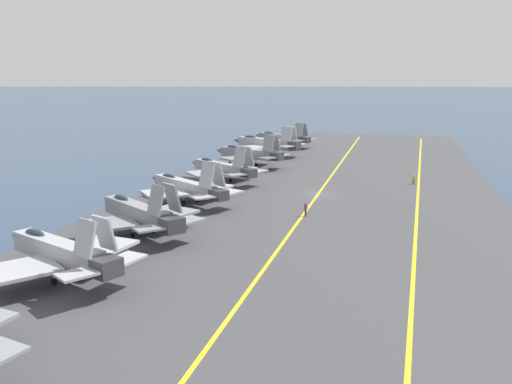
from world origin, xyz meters
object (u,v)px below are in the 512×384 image
object	(u,v)px
parked_jet_fourth	(187,186)
parked_jet_seventh	(266,143)
crew_yellow_vest	(414,178)
parked_jet_eighth	(282,138)
parked_jet_fifth	(222,168)
crew_purple_vest	(306,209)
parked_jet_third	(139,213)
parked_jet_second	(60,252)
parked_jet_sixth	(249,154)

from	to	relation	value
parked_jet_fourth	parked_jet_seventh	distance (m)	46.93
parked_jet_seventh	crew_yellow_vest	bearing A→B (deg)	-130.38
parked_jet_seventh	parked_jet_eighth	bearing A→B (deg)	-1.07
parked_jet_fifth	crew_purple_vest	size ratio (longest dim) A/B	8.92
crew_purple_vest	crew_yellow_vest	bearing A→B (deg)	-28.58
parked_jet_third	parked_jet_eighth	xyz separation A→B (m)	(77.89, 0.94, -0.17)
parked_jet_fourth	crew_yellow_vest	xyz separation A→B (m)	(20.98, -29.93, -1.25)
parked_jet_fourth	parked_jet_seventh	bearing A→B (deg)	0.70
parked_jet_fourth	parked_jet_second	bearing A→B (deg)	-179.09
crew_yellow_vest	crew_purple_vest	size ratio (longest dim) A/B	1.04
parked_jet_second	parked_jet_third	bearing A→B (deg)	-0.75
parked_jet_seventh	parked_jet_third	bearing A→B (deg)	-178.87
parked_jet_eighth	parked_jet_second	bearing A→B (deg)	-179.53
parked_jet_fifth	crew_yellow_vest	world-z (taller)	parked_jet_fifth
parked_jet_third	parked_jet_second	bearing A→B (deg)	179.25
crew_yellow_vest	parked_jet_third	bearing A→B (deg)	141.16
parked_jet_sixth	crew_yellow_vest	xyz separation A→B (m)	(-9.93, -29.91, -1.57)
parked_jet_fourth	parked_jet_sixth	world-z (taller)	parked_jet_sixth
parked_jet_seventh	crew_purple_vest	size ratio (longest dim) A/B	10.16
parked_jet_eighth	crew_yellow_vest	xyz separation A→B (m)	(-41.52, -30.22, -1.21)
parked_jet_seventh	parked_jet_eighth	size ratio (longest dim) A/B	1.03
crew_purple_vest	parked_jet_second	bearing A→B (deg)	148.00
parked_jet_fourth	crew_purple_vest	bearing A→B (deg)	-100.73
parked_jet_third	crew_yellow_vest	distance (m)	46.71
parked_jet_seventh	crew_yellow_vest	size ratio (longest dim) A/B	9.80
parked_jet_second	parked_jet_eighth	xyz separation A→B (m)	(91.78, 0.75, -0.20)
parked_jet_sixth	crew_purple_vest	size ratio (longest dim) A/B	9.14
parked_jet_fourth	parked_jet_sixth	xyz separation A→B (m)	(30.91, -0.02, 0.31)
parked_jet_sixth	crew_yellow_vest	bearing A→B (deg)	-108.37
parked_jet_seventh	parked_jet_eighth	xyz separation A→B (m)	(15.57, -0.29, -0.52)
parked_jet_eighth	parked_jet_seventh	bearing A→B (deg)	178.93
parked_jet_second	parked_jet_eighth	distance (m)	91.78
parked_jet_third	parked_jet_seventh	distance (m)	62.33
parked_jet_second	parked_jet_fourth	world-z (taller)	parked_jet_fourth
parked_jet_fourth	parked_jet_fifth	xyz separation A→B (m)	(14.89, -0.05, 0.15)
parked_jet_fifth	parked_jet_seventh	distance (m)	32.04
parked_jet_fourth	parked_jet_sixth	size ratio (longest dim) A/B	1.05
crew_purple_vest	parked_jet_sixth	bearing A→B (deg)	26.17
parked_jet_third	parked_jet_seventh	bearing A→B (deg)	1.13
parked_jet_sixth	parked_jet_second	bearing A→B (deg)	-179.58
parked_jet_eighth	parked_jet_third	bearing A→B (deg)	-179.31
parked_jet_eighth	crew_yellow_vest	size ratio (longest dim) A/B	9.51
parked_jet_fifth	parked_jet_third	bearing A→B (deg)	-178.87
parked_jet_sixth	parked_jet_seventh	bearing A→B (deg)	2.14
parked_jet_fifth	crew_purple_vest	world-z (taller)	parked_jet_fifth
parked_jet_third	crew_yellow_vest	bearing A→B (deg)	-38.84
parked_jet_sixth	parked_jet_seventh	distance (m)	16.03
parked_jet_second	parked_jet_seventh	xyz separation A→B (m)	(76.20, 1.04, 0.32)
parked_jet_second	parked_jet_fifth	bearing A→B (deg)	0.54
parked_jet_second	parked_jet_fifth	distance (m)	44.17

